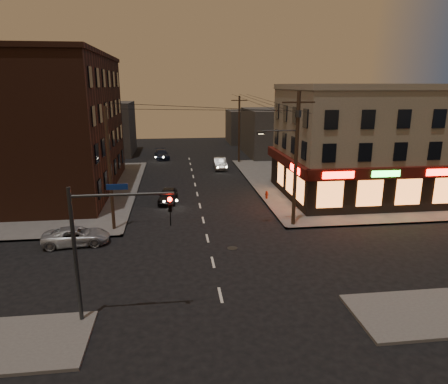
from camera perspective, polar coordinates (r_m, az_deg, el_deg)
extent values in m
plane|color=black|center=(24.91, -1.60, -10.00)|extent=(120.00, 120.00, 0.00)
cube|color=#514F4C|center=(47.27, 18.26, 1.47)|extent=(24.00, 28.00, 0.15)
cube|color=#514F4C|center=(45.62, -27.28, 0.06)|extent=(24.00, 28.00, 0.15)
cube|color=gray|center=(40.64, 19.55, 6.55)|extent=(15.00, 12.00, 10.00)
cube|color=gray|center=(40.29, 20.21, 13.94)|extent=(15.20, 12.20, 0.50)
cube|color=black|center=(36.13, 23.23, -0.13)|extent=(15.12, 0.25, 3.40)
cube|color=black|center=(38.52, 9.14, 1.79)|extent=(0.25, 12.12, 3.40)
cube|color=#43100A|center=(35.49, 23.76, 2.55)|extent=(15.60, 0.50, 0.90)
cube|color=#43100A|center=(38.07, 8.82, 4.42)|extent=(0.50, 12.60, 0.90)
cube|color=#FF140C|center=(32.86, 16.03, 2.33)|extent=(2.60, 0.06, 0.55)
cube|color=#FF140C|center=(37.19, 28.62, 2.50)|extent=(2.60, 0.06, 0.55)
cube|color=#26FF3F|center=(34.62, 22.14, 2.43)|extent=(2.40, 0.06, 0.50)
cube|color=#FF140C|center=(34.42, 10.10, 3.25)|extent=(0.06, 2.60, 0.55)
cube|color=orange|center=(35.69, 22.53, -0.07)|extent=(12.40, 0.08, 2.20)
cube|color=orange|center=(37.52, 9.35, 1.59)|extent=(0.08, 8.40, 2.20)
cube|color=#412115|center=(43.45, -23.94, 8.62)|extent=(12.00, 20.00, 13.00)
cube|color=#3F3D3A|center=(62.98, 7.82, 8.47)|extent=(10.00, 12.00, 7.00)
cube|color=#3F3D3A|center=(65.71, -16.83, 8.68)|extent=(9.00, 10.00, 8.00)
cube|color=#3F3D3A|center=(76.18, 3.62, 9.31)|extent=(8.00, 8.00, 6.00)
cylinder|color=#382619|center=(30.14, 10.24, 4.49)|extent=(0.28, 0.28, 10.00)
cube|color=#382619|center=(29.68, 10.62, 12.48)|extent=(2.40, 0.12, 0.12)
cylinder|color=#333538|center=(29.72, 10.55, 10.94)|extent=(0.44, 0.44, 0.50)
cylinder|color=#333538|center=(29.46, 7.99, 8.67)|extent=(2.60, 0.10, 0.10)
cube|color=#333538|center=(29.14, 5.30, 8.48)|extent=(0.60, 0.25, 0.18)
cube|color=#FFD88C|center=(29.15, 5.29, 8.29)|extent=(0.35, 0.15, 0.04)
cylinder|color=#382619|center=(55.52, 2.17, 8.92)|extent=(0.26, 0.26, 9.00)
cylinder|color=#382619|center=(29.93, -16.00, 3.09)|extent=(0.24, 0.24, 9.00)
cylinder|color=#333538|center=(18.94, -20.44, -8.78)|extent=(0.18, 0.18, 6.40)
cylinder|color=#333538|center=(17.62, -14.30, -0.37)|extent=(4.40, 0.12, 0.12)
imported|color=black|center=(17.61, -7.73, -1.73)|extent=(0.16, 0.20, 1.00)
sphere|color=#FF0C05|center=(17.43, -7.76, -1.06)|extent=(0.20, 0.20, 0.20)
cube|color=navy|center=(17.56, -15.02, 0.71)|extent=(0.90, 0.05, 0.25)
imported|color=#999BA2|center=(29.09, -20.35, -5.92)|extent=(4.56, 2.42, 1.22)
imported|color=black|center=(37.28, -8.01, -0.51)|extent=(2.01, 3.99, 1.30)
imported|color=#65635F|center=(51.89, -0.59, 4.12)|extent=(1.58, 4.39, 1.44)
imported|color=#192133|center=(59.80, -8.86, 5.34)|extent=(2.49, 4.82, 1.34)
cylinder|color=maroon|center=(37.94, 6.11, -0.48)|extent=(0.23, 0.23, 0.60)
sphere|color=maroon|center=(37.85, 6.12, 0.00)|extent=(0.24, 0.24, 0.24)
cylinder|color=maroon|center=(37.91, 6.11, -0.31)|extent=(0.33, 0.14, 0.12)
cylinder|color=maroon|center=(37.91, 6.11, -0.31)|extent=(0.14, 0.33, 0.12)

